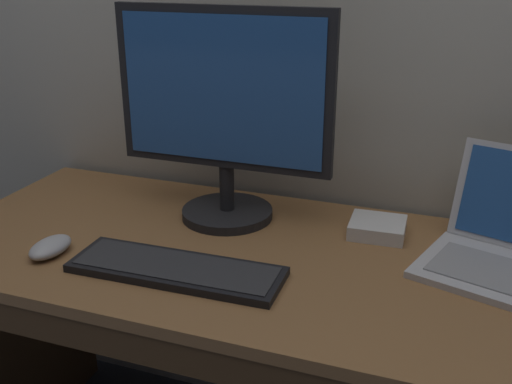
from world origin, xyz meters
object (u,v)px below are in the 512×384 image
(wired_keyboard, at_px, (176,269))
(computer_mouse, at_px, (50,247))
(external_monitor, at_px, (224,116))
(external_drive_box, at_px, (377,228))

(wired_keyboard, bearing_deg, computer_mouse, -176.60)
(external_monitor, bearing_deg, computer_mouse, -132.97)
(external_monitor, height_order, external_drive_box, external_monitor)
(computer_mouse, distance_m, external_drive_box, 0.73)
(external_monitor, xyz_separation_m, computer_mouse, (-0.28, -0.30, -0.24))
(external_monitor, relative_size, external_drive_box, 4.15)
(external_monitor, distance_m, external_drive_box, 0.44)
(external_drive_box, bearing_deg, computer_mouse, -152.33)
(wired_keyboard, xyz_separation_m, computer_mouse, (-0.29, -0.02, 0.01))
(wired_keyboard, height_order, computer_mouse, computer_mouse)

